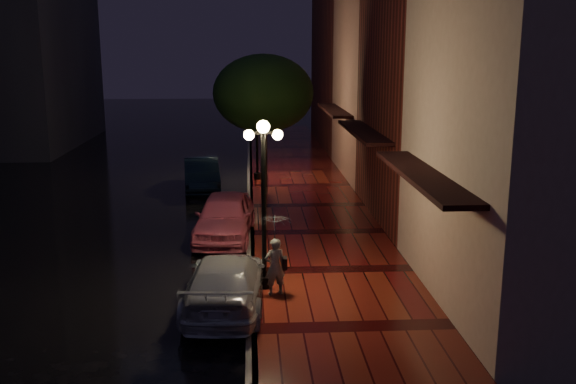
% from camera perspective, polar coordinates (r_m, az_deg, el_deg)
% --- Properties ---
extents(ground, '(120.00, 120.00, 0.00)m').
position_cam_1_polar(ground, '(21.50, -3.35, -4.02)').
color(ground, black).
rests_on(ground, ground).
extents(sidewalk, '(4.50, 60.00, 0.15)m').
position_cam_1_polar(sidewalk, '(21.59, 2.64, -3.73)').
color(sidewalk, '#480C0E').
rests_on(sidewalk, ground).
extents(curb, '(0.25, 60.00, 0.15)m').
position_cam_1_polar(curb, '(21.47, -3.35, -3.83)').
color(curb, '#595451').
rests_on(curb, ground).
extents(storefront_near, '(5.00, 8.00, 8.50)m').
position_cam_1_polar(storefront_near, '(16.28, 22.06, 4.97)').
color(storefront_near, gray).
rests_on(storefront_near, ground).
extents(storefront_mid, '(5.00, 8.00, 11.00)m').
position_cam_1_polar(storefront_mid, '(23.65, 13.98, 10.69)').
color(storefront_mid, '#511914').
rests_on(storefront_mid, ground).
extents(storefront_far, '(5.00, 8.00, 9.00)m').
position_cam_1_polar(storefront_far, '(31.42, 9.54, 9.47)').
color(storefront_far, '#8C5951').
rests_on(storefront_far, ground).
extents(storefront_extra, '(5.00, 12.00, 10.00)m').
position_cam_1_polar(storefront_extra, '(41.20, 6.45, 10.99)').
color(storefront_extra, '#511914').
rests_on(storefront_extra, ground).
extents(streetlamp_near, '(0.96, 0.36, 4.31)m').
position_cam_1_polar(streetlamp_near, '(16.00, -2.17, -0.23)').
color(streetlamp_near, black).
rests_on(streetlamp_near, sidewalk).
extents(streetlamp_far, '(0.96, 0.36, 4.31)m').
position_cam_1_polar(streetlamp_far, '(29.81, -2.78, 5.80)').
color(streetlamp_far, black).
rests_on(streetlamp_far, sidewalk).
extents(street_tree, '(4.16, 4.16, 5.80)m').
position_cam_1_polar(street_tree, '(26.66, -2.18, 8.54)').
color(street_tree, black).
rests_on(street_tree, sidewalk).
extents(pink_car, '(2.14, 4.58, 1.52)m').
position_cam_1_polar(pink_car, '(21.21, -5.64, -2.17)').
color(pink_car, '#D05573').
rests_on(pink_car, ground).
extents(navy_car, '(1.93, 4.41, 1.41)m').
position_cam_1_polar(navy_car, '(28.62, -7.68, 1.57)').
color(navy_car, black).
rests_on(navy_car, ground).
extents(silver_car, '(2.15, 4.68, 1.33)m').
position_cam_1_polar(silver_car, '(15.67, -5.54, -7.97)').
color(silver_car, '#B1B1B9').
rests_on(silver_car, ground).
extents(woman_with_umbrella, '(0.85, 0.86, 2.04)m').
position_cam_1_polar(woman_with_umbrella, '(15.82, -1.18, -4.51)').
color(woman_with_umbrella, silver).
rests_on(woman_with_umbrella, sidewalk).
extents(parking_meter, '(0.14, 0.12, 1.32)m').
position_cam_1_polar(parking_meter, '(22.22, -2.06, -0.91)').
color(parking_meter, black).
rests_on(parking_meter, sidewalk).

